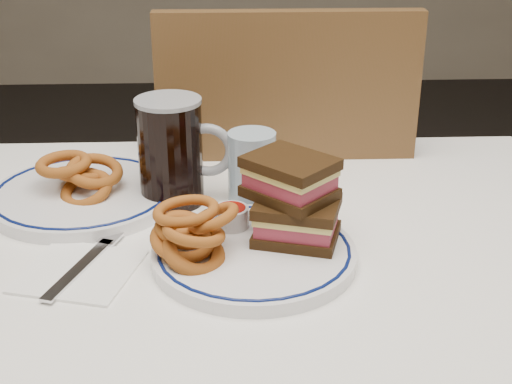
{
  "coord_description": "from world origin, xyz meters",
  "views": [
    {
      "loc": [
        0.06,
        -0.89,
        1.24
      ],
      "look_at": [
        0.1,
        -0.02,
        0.84
      ],
      "focal_mm": 50.0,
      "sensor_mm": 36.0,
      "label": 1
    }
  ],
  "objects_px": {
    "chair_far": "(280,220)",
    "far_plate": "(84,195)",
    "reuben_sandwich": "(293,199)",
    "main_plate": "(254,253)",
    "beer_mug": "(173,151)"
  },
  "relations": [
    {
      "from": "main_plate",
      "to": "beer_mug",
      "type": "relative_size",
      "value": 1.63
    },
    {
      "from": "chair_far",
      "to": "far_plate",
      "type": "relative_size",
      "value": 3.42
    },
    {
      "from": "reuben_sandwich",
      "to": "chair_far",
      "type": "bearing_deg",
      "value": 87.5
    },
    {
      "from": "reuben_sandwich",
      "to": "far_plate",
      "type": "height_order",
      "value": "reuben_sandwich"
    },
    {
      "from": "beer_mug",
      "to": "far_plate",
      "type": "xyz_separation_m",
      "value": [
        -0.15,
        0.01,
        -0.08
      ]
    },
    {
      "from": "far_plate",
      "to": "beer_mug",
      "type": "bearing_deg",
      "value": -2.26
    },
    {
      "from": "chair_far",
      "to": "main_plate",
      "type": "xyz_separation_m",
      "value": [
        -0.08,
        -0.51,
        0.21
      ]
    },
    {
      "from": "far_plate",
      "to": "chair_far",
      "type": "bearing_deg",
      "value": 42.02
    },
    {
      "from": "main_plate",
      "to": "beer_mug",
      "type": "height_order",
      "value": "beer_mug"
    },
    {
      "from": "chair_far",
      "to": "beer_mug",
      "type": "bearing_deg",
      "value": -121.91
    },
    {
      "from": "chair_far",
      "to": "far_plate",
      "type": "xyz_separation_m",
      "value": [
        -0.34,
        -0.31,
        0.21
      ]
    },
    {
      "from": "chair_far",
      "to": "beer_mug",
      "type": "height_order",
      "value": "chair_far"
    },
    {
      "from": "chair_far",
      "to": "main_plate",
      "type": "bearing_deg",
      "value": -98.5
    },
    {
      "from": "reuben_sandwich",
      "to": "far_plate",
      "type": "bearing_deg",
      "value": 152.22
    },
    {
      "from": "reuben_sandwich",
      "to": "far_plate",
      "type": "xyz_separation_m",
      "value": [
        -0.32,
        0.17,
        -0.07
      ]
    }
  ]
}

